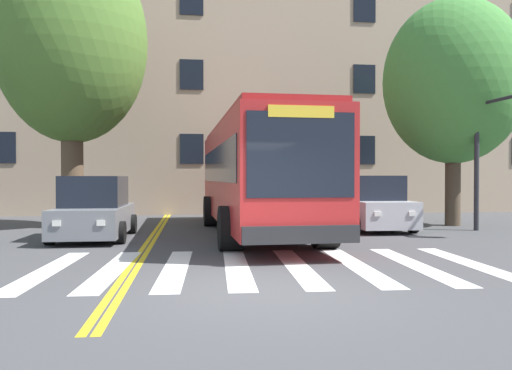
{
  "coord_description": "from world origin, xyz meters",
  "views": [
    {
      "loc": [
        -1.12,
        -7.61,
        1.75
      ],
      "look_at": [
        0.74,
        6.91,
        1.53
      ],
      "focal_mm": 35.0,
      "sensor_mm": 36.0,
      "label": 1
    }
  ],
  "objects_px": {
    "traffic_light_near_corner": "(500,135)",
    "street_tree_curbside_small": "(72,42)",
    "car_tan_behind_bus": "(246,196)",
    "car_grey_near_lane": "(95,210)",
    "car_silver_far_lane": "(371,205)",
    "street_tree_curbside_large": "(453,82)",
    "city_bus": "(255,173)"
  },
  "relations": [
    {
      "from": "car_silver_far_lane",
      "to": "street_tree_curbside_large",
      "type": "distance_m",
      "value": 5.65
    },
    {
      "from": "car_grey_near_lane",
      "to": "street_tree_curbside_large",
      "type": "xyz_separation_m",
      "value": [
        12.23,
        2.4,
        4.43
      ]
    },
    {
      "from": "car_silver_far_lane",
      "to": "traffic_light_near_corner",
      "type": "height_order",
      "value": "traffic_light_near_corner"
    },
    {
      "from": "car_silver_far_lane",
      "to": "car_tan_behind_bus",
      "type": "relative_size",
      "value": 0.85
    },
    {
      "from": "car_silver_far_lane",
      "to": "street_tree_curbside_small",
      "type": "relative_size",
      "value": 0.41
    },
    {
      "from": "street_tree_curbside_small",
      "to": "car_tan_behind_bus",
      "type": "bearing_deg",
      "value": 47.51
    },
    {
      "from": "car_grey_near_lane",
      "to": "car_silver_far_lane",
      "type": "bearing_deg",
      "value": 9.76
    },
    {
      "from": "car_silver_far_lane",
      "to": "car_tan_behind_bus",
      "type": "bearing_deg",
      "value": 109.3
    },
    {
      "from": "city_bus",
      "to": "car_grey_near_lane",
      "type": "xyz_separation_m",
      "value": [
        -4.73,
        -0.75,
        -1.08
      ]
    },
    {
      "from": "city_bus",
      "to": "car_tan_behind_bus",
      "type": "distance_m",
      "value": 10.16
    },
    {
      "from": "car_grey_near_lane",
      "to": "city_bus",
      "type": "bearing_deg",
      "value": 8.96
    },
    {
      "from": "car_grey_near_lane",
      "to": "street_tree_curbside_small",
      "type": "bearing_deg",
      "value": 112.75
    },
    {
      "from": "street_tree_curbside_large",
      "to": "street_tree_curbside_small",
      "type": "bearing_deg",
      "value": 176.35
    },
    {
      "from": "car_silver_far_lane",
      "to": "street_tree_curbside_large",
      "type": "height_order",
      "value": "street_tree_curbside_large"
    },
    {
      "from": "car_silver_far_lane",
      "to": "street_tree_curbside_small",
      "type": "bearing_deg",
      "value": 170.24
    },
    {
      "from": "traffic_light_near_corner",
      "to": "street_tree_curbside_small",
      "type": "height_order",
      "value": "street_tree_curbside_small"
    },
    {
      "from": "car_tan_behind_bus",
      "to": "traffic_light_near_corner",
      "type": "bearing_deg",
      "value": -59.61
    },
    {
      "from": "city_bus",
      "to": "car_grey_near_lane",
      "type": "distance_m",
      "value": 4.91
    },
    {
      "from": "city_bus",
      "to": "traffic_light_near_corner",
      "type": "bearing_deg",
      "value": -9.34
    },
    {
      "from": "car_grey_near_lane",
      "to": "car_silver_far_lane",
      "type": "height_order",
      "value": "car_silver_far_lane"
    },
    {
      "from": "traffic_light_near_corner",
      "to": "street_tree_curbside_large",
      "type": "distance_m",
      "value": 3.62
    },
    {
      "from": "city_bus",
      "to": "street_tree_curbside_large",
      "type": "height_order",
      "value": "street_tree_curbside_large"
    },
    {
      "from": "car_silver_far_lane",
      "to": "car_tan_behind_bus",
      "type": "distance_m",
      "value": 9.86
    },
    {
      "from": "car_grey_near_lane",
      "to": "traffic_light_near_corner",
      "type": "relative_size",
      "value": 0.86
    },
    {
      "from": "car_silver_far_lane",
      "to": "street_tree_curbside_small",
      "type": "height_order",
      "value": "street_tree_curbside_small"
    },
    {
      "from": "car_tan_behind_bus",
      "to": "traffic_light_near_corner",
      "type": "height_order",
      "value": "traffic_light_near_corner"
    },
    {
      "from": "city_bus",
      "to": "car_silver_far_lane",
      "type": "xyz_separation_m",
      "value": [
        4.07,
        0.77,
        -1.06
      ]
    },
    {
      "from": "traffic_light_near_corner",
      "to": "street_tree_curbside_small",
      "type": "relative_size",
      "value": 0.46
    },
    {
      "from": "street_tree_curbside_large",
      "to": "car_tan_behind_bus",
      "type": "bearing_deg",
      "value": 128.42
    },
    {
      "from": "traffic_light_near_corner",
      "to": "car_tan_behind_bus",
      "type": "bearing_deg",
      "value": 120.39
    },
    {
      "from": "car_grey_near_lane",
      "to": "street_tree_curbside_small",
      "type": "distance_m",
      "value": 6.66
    },
    {
      "from": "car_tan_behind_bus",
      "to": "traffic_light_near_corner",
      "type": "relative_size",
      "value": 1.03
    }
  ]
}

